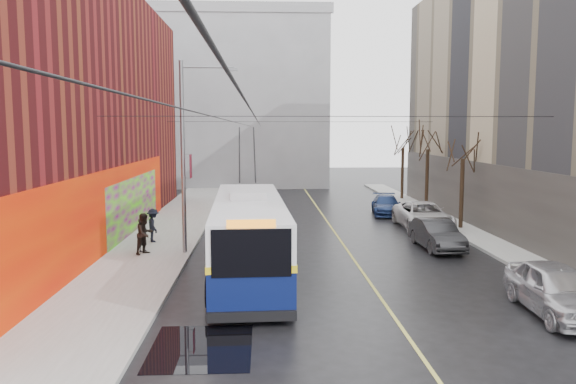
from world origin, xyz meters
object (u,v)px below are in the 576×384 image
at_px(tree_mid, 428,138).
at_px(parked_car_d, 386,205).
at_px(pedestrian_c, 153,225).
at_px(trolleybus, 249,234).
at_px(pedestrian_a, 142,235).
at_px(streetlight_pole, 186,152).
at_px(tree_far, 403,138).
at_px(parked_car_a, 557,289).
at_px(parked_car_b, 437,234).
at_px(following_car, 264,207).
at_px(pedestrian_b, 145,234).
at_px(tree_near, 463,145).
at_px(parked_car_c, 423,216).

distance_m(tree_mid, parked_car_d, 5.60).
distance_m(tree_mid, pedestrian_c, 20.62).
relative_size(trolleybus, pedestrian_a, 8.15).
height_order(streetlight_pole, tree_far, streetlight_pole).
distance_m(parked_car_a, parked_car_d, 21.18).
xyz_separation_m(parked_car_b, following_car, (-8.50, 9.70, 0.06)).
bearing_deg(parked_car_d, pedestrian_b, -131.19).
height_order(streetlight_pole, following_car, streetlight_pole).
bearing_deg(following_car, trolleybus, -88.27).
xyz_separation_m(streetlight_pole, tree_far, (15.14, 20.00, 0.30)).
bearing_deg(parked_car_d, pedestrian_a, -132.99).
bearing_deg(streetlight_pole, parked_car_a, -35.24).
xyz_separation_m(following_car, pedestrian_b, (-5.53, -10.83, 0.31)).
bearing_deg(pedestrian_a, tree_far, -17.00).
bearing_deg(parked_car_a, following_car, 118.15).
xyz_separation_m(tree_near, trolleybus, (-12.20, -9.64, -3.30)).
relative_size(trolleybus, parked_car_d, 2.79).
bearing_deg(pedestrian_b, tree_far, -5.18).
bearing_deg(parked_car_a, tree_mid, 86.94).
xyz_separation_m(parked_car_b, pedestrian_a, (-14.25, -0.56, 0.20)).
bearing_deg(pedestrian_a, parked_car_b, -63.49).
bearing_deg(streetlight_pole, tree_far, 52.88).
bearing_deg(pedestrian_c, tree_mid, -80.93).
relative_size(tree_far, parked_car_c, 1.15).
bearing_deg(tree_mid, pedestrian_a, -143.67).
height_order(tree_near, tree_far, tree_far).
height_order(parked_car_a, parked_car_d, parked_car_a).
relative_size(streetlight_pole, parked_car_d, 1.96).
height_order(parked_car_b, pedestrian_b, pedestrian_b).
bearing_deg(trolleybus, pedestrian_b, 143.47).
xyz_separation_m(tree_near, following_car, (-11.56, 4.53, -4.18)).
height_order(streetlight_pole, trolleybus, streetlight_pole).
height_order(parked_car_a, parked_car_b, parked_car_a).
relative_size(parked_car_b, parked_car_d, 0.97).
xyz_separation_m(parked_car_d, pedestrian_b, (-14.01, -12.38, 0.44)).
bearing_deg(parked_car_b, trolleybus, -156.38).
bearing_deg(parked_car_a, pedestrian_a, 150.94).
bearing_deg(parked_car_d, parked_car_c, -73.12).
bearing_deg(tree_far, pedestrian_c, -134.61).
xyz_separation_m(tree_far, parked_car_c, (-2.12, -13.58, -4.35)).
xyz_separation_m(streetlight_pole, parked_car_a, (12.86, -9.08, -4.02)).
bearing_deg(pedestrian_b, parked_car_a, -85.78).
height_order(parked_car_a, pedestrian_b, pedestrian_b).
xyz_separation_m(parked_car_c, pedestrian_c, (-15.12, -3.90, 0.21)).
relative_size(parked_car_b, parked_car_c, 0.78).
bearing_deg(tree_far, tree_mid, -90.00).
relative_size(tree_far, parked_car_d, 1.43).
bearing_deg(pedestrian_c, following_car, -57.61).
bearing_deg(parked_car_b, pedestrian_c, 170.73).
bearing_deg(tree_far, pedestrian_b, -130.08).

